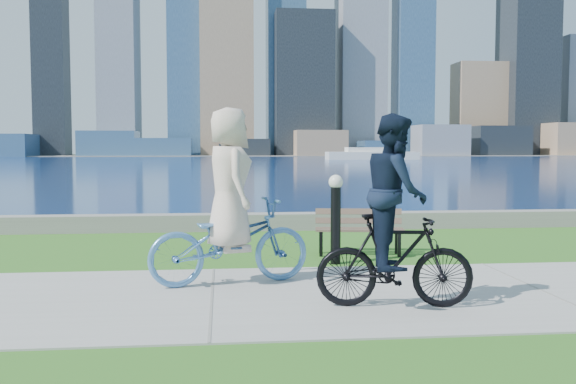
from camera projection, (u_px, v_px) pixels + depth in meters
name	position (u px, v px, depth m)	size (l,w,h in m)	color
ground	(540.00, 291.00, 7.86)	(320.00, 320.00, 0.00)	#265B18
concrete_path	(540.00, 290.00, 7.86)	(80.00, 3.50, 0.02)	gray
seawall	(400.00, 220.00, 14.00)	(90.00, 0.50, 0.35)	slate
bay_water	(253.00, 161.00, 79.30)	(320.00, 131.00, 0.01)	navy
far_shore	(239.00, 155.00, 136.84)	(320.00, 30.00, 0.12)	gray
city_skyline	(246.00, 36.00, 134.48)	(177.85, 23.85, 76.00)	black
ferry_far	(372.00, 154.00, 91.41)	(12.96, 3.70, 1.76)	silver
park_bench	(359.00, 227.00, 10.55)	(1.49, 0.69, 0.74)	black
bollard_lamp	(336.00, 213.00, 9.66)	(0.22, 0.22, 1.35)	black
cyclist_woman	(229.00, 219.00, 8.14)	(1.19, 2.19, 2.24)	#4F85C0
cyclist_man	(395.00, 227.00, 6.93)	(0.75, 1.75, 2.10)	black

